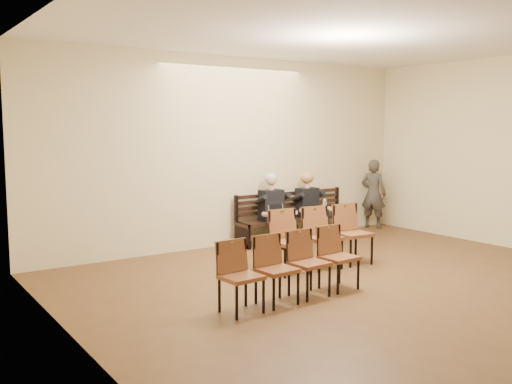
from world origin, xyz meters
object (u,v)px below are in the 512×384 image
Objects in this scene: water_bottle at (325,212)px; chair_row_back at (294,267)px; seated_woman at (310,208)px; passerby at (373,189)px; laptop at (280,216)px; bench at (296,228)px; chair_row_front at (323,238)px; bag at (285,232)px; seated_man at (274,210)px.

water_bottle is 3.88m from chair_row_back.
seated_woman is 4.02m from chair_row_back.
laptop is at bearing 73.84° from passerby.
bench is 2.31m from chair_row_front.
water_bottle is at bearing 52.08° from chair_row_front.
bench reaches higher than bag.
bag is 0.24× the size of chair_row_front.
bench is at bearing 66.09° from chair_row_front.
bench is 3.94m from chair_row_back.
laptop is 0.71m from bag.
bench is 6.22× the size of bag.
chair_row_front reaches higher than laptop.
bench is 1.49× the size of passerby.
passerby reaches higher than chair_row_back.
bag is at bearing 50.86° from laptop.
laptop is at bearing -153.74° from bench.
seated_woman is 2.33m from chair_row_front.
water_bottle is 0.60× the size of bag.
bench is at bearing 131.30° from water_bottle.
bag is 2.54m from passerby.
water_bottle is 1.96m from passerby.
bench is at bearing 10.94° from seated_man.
seated_woman reaches higher than chair_row_front.
chair_row_back is at bearing -125.55° from bag.
chair_row_back is (-1.85, -2.77, -0.14)m from laptop.
water_bottle is (0.99, -0.30, -0.09)m from seated_man.
water_bottle reaches higher than bag.
laptop is 0.16× the size of chair_row_back.
seated_man is 5.25× the size of water_bottle.
seated_woman is at bearing -25.09° from bench.
passerby is at bearing 30.59° from chair_row_back.
chair_row_back is (-4.70, -3.17, -0.44)m from passerby.
seated_woman is at bearing 18.32° from laptop.
seated_man reaches higher than bench.
laptop is 1.79m from chair_row_front.
chair_row_front is 1.74m from chair_row_back.
seated_man is 0.76× the size of passerby.
laptop reaches higher than bag.
seated_woman is 0.89m from laptop.
seated_woman is at bearing 110.60° from water_bottle.
seated_man is 1.97m from chair_row_front.
seated_woman is 2.00m from passerby.
bench is 7.62× the size of laptop.
passerby reaches higher than water_bottle.
water_bottle is at bearing -16.86° from seated_man.
bench is 2.09× the size of seated_woman.
seated_woman is 0.69m from bag.
chair_row_front is (-0.45, -1.91, -0.18)m from seated_man.
passerby is 3.95m from chair_row_front.
laptop is at bearing -135.58° from bag.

